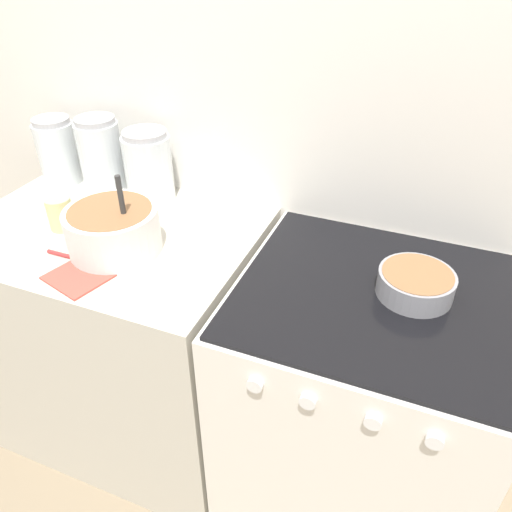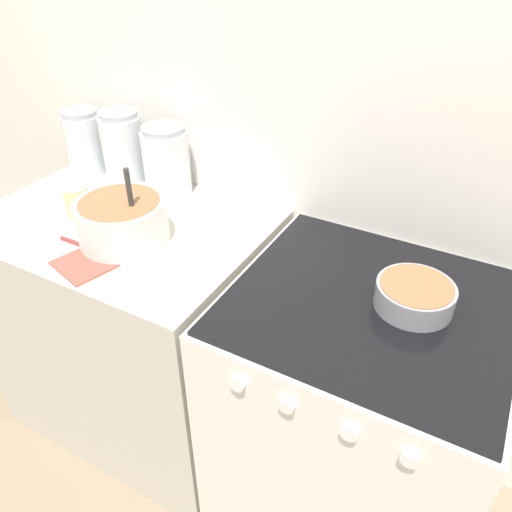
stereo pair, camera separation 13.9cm
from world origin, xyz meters
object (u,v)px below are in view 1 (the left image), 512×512
object	(u,v)px
storage_jar_left	(59,155)
mixing_bowl	(113,228)
baking_pan	(416,283)
storage_jar_right	(149,171)
stove	(355,406)
tin_can	(60,213)
storage_jar_middle	(102,160)

from	to	relation	value
storage_jar_left	mixing_bowl	bearing A→B (deg)	-35.13
baking_pan	storage_jar_right	size ratio (longest dim) A/B	0.81
stove	mixing_bowl	bearing A→B (deg)	-173.68
mixing_bowl	tin_can	bearing A→B (deg)	169.26
mixing_bowl	tin_can	xyz separation A→B (m)	(-0.24, 0.04, -0.02)
tin_can	storage_jar_right	bearing A→B (deg)	60.18
mixing_bowl	storage_jar_left	size ratio (longest dim) A/B	1.13
storage_jar_middle	storage_jar_right	size ratio (longest dim) A/B	1.08
storage_jar_left	storage_jar_right	bearing A→B (deg)	0.00
mixing_bowl	tin_can	size ratio (longest dim) A/B	2.58
storage_jar_right	tin_can	distance (m)	0.33
stove	storage_jar_right	distance (m)	1.04
mixing_bowl	storage_jar_left	world-z (taller)	mixing_bowl
stove	storage_jar_middle	xyz separation A→B (m)	(-1.03, 0.24, 0.58)
stove	baking_pan	distance (m)	0.52
storage_jar_right	baking_pan	bearing A→B (deg)	-12.63
storage_jar_right	storage_jar_left	bearing A→B (deg)	180.00
baking_pan	storage_jar_middle	world-z (taller)	storage_jar_middle
baking_pan	storage_jar_right	xyz separation A→B (m)	(-0.93, 0.21, 0.07)
stove	mixing_bowl	distance (m)	0.94
storage_jar_left	storage_jar_middle	xyz separation A→B (m)	(0.19, 0.00, 0.01)
baking_pan	storage_jar_left	world-z (taller)	storage_jar_left
stove	mixing_bowl	world-z (taller)	mixing_bowl
storage_jar_left	storage_jar_right	distance (m)	0.39
mixing_bowl	storage_jar_right	size ratio (longest dim) A/B	1.10
storage_jar_middle	tin_can	xyz separation A→B (m)	(0.03, -0.28, -0.06)
baking_pan	storage_jar_middle	bearing A→B (deg)	169.49
storage_jar_left	tin_can	xyz separation A→B (m)	(0.23, -0.28, -0.05)
baking_pan	storage_jar_left	bearing A→B (deg)	171.00
stove	baking_pan	bearing A→B (deg)	17.67
tin_can	storage_jar_middle	bearing A→B (deg)	96.72
storage_jar_right	tin_can	world-z (taller)	storage_jar_right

